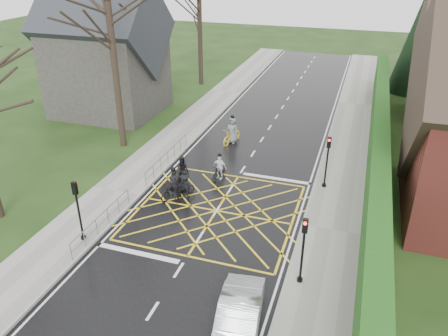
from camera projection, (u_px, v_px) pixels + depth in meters
The scene contains 22 objects.
ground at pixel (217, 211), 23.08m from camera, with size 120.00×120.00×0.00m, color black.
road at pixel (217, 211), 23.08m from camera, with size 9.00×80.00×0.01m, color black.
sidewalk_right at pixel (332, 230), 21.37m from camera, with size 3.00×80.00×0.15m, color gray.
sidewalk_left at pixel (117, 192), 24.73m from camera, with size 3.00×80.00×0.15m, color gray.
stone_wall at pixel (373, 176), 25.83m from camera, with size 0.50×38.00×0.70m, color slate.
hedge at pixel (378, 149), 25.04m from camera, with size 0.90×38.00×2.80m, color #123D10.
conifer at pixel (421, 38), 39.80m from camera, with size 4.60×4.60×10.00m.
church at pixel (105, 52), 34.77m from camera, with size 8.80×7.80×11.00m.
tree_near at pixel (110, 29), 27.08m from camera, with size 9.24×9.24×11.44m.
tree_mid at pixel (153, 2), 33.79m from camera, with size 10.08×10.08×12.48m.
tree_far at pixel (199, 9), 41.02m from camera, with size 8.40×8.40×10.40m.
railing_south at pixel (102, 218), 21.07m from camera, with size 0.05×5.04×1.03m.
railing_north at pixel (168, 155), 27.41m from camera, with size 0.05×6.04×1.03m.
traffic_light_ne at pixel (327, 163), 24.45m from camera, with size 0.24×0.31×3.21m.
traffic_light_se at pixel (303, 252), 17.35m from camera, with size 0.24×0.31×3.21m.
traffic_light_sw at pixel (79, 212), 19.95m from camera, with size 0.24×0.31×3.21m.
cyclist_rear at pixel (174, 188), 24.05m from camera, with size 1.27×2.01×1.85m.
cyclist_back at pixel (183, 174), 25.45m from camera, with size 0.79×1.74×1.74m.
cyclist_mid at pixel (185, 188), 24.00m from camera, with size 1.09×1.78×1.64m.
cyclist_front at pixel (219, 170), 25.98m from camera, with size 0.94×1.71×1.66m.
cyclist_lead at pixel (232, 133), 30.73m from camera, with size 1.23×2.24×2.06m.
car at pixel (238, 320), 15.45m from camera, with size 1.47×4.20×1.38m, color #B7B9BE.
Camera 1 is at (6.50, -18.42, 12.51)m, focal length 35.00 mm.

